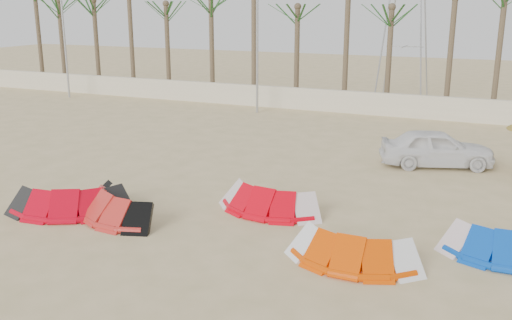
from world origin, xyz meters
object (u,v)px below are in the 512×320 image
at_px(kite_red_left, 76,197).
at_px(car, 437,148).
at_px(kite_red_right, 272,197).
at_px(kite_red_mid, 121,202).
at_px(kite_blue, 508,240).
at_px(kite_orange, 356,245).

xyz_separation_m(kite_red_left, car, (9.69, 9.60, 0.32)).
bearing_deg(kite_red_right, car, 59.93).
bearing_deg(car, kite_red_left, 116.46).
height_order(kite_red_right, car, car).
bearing_deg(kite_red_left, kite_red_right, 23.93).
bearing_deg(kite_red_mid, kite_red_right, 29.23).
distance_m(kite_red_left, kite_blue, 12.47).
bearing_deg(kite_red_left, kite_orange, -0.56).
distance_m(kite_red_left, kite_orange, 8.86).
height_order(kite_red_left, kite_orange, same).
bearing_deg(car, kite_red_mid, 120.74).
bearing_deg(kite_red_right, kite_blue, -6.20).
relative_size(kite_red_right, kite_blue, 1.07).
bearing_deg(kite_red_mid, kite_blue, 8.00).
height_order(kite_red_right, kite_blue, same).
xyz_separation_m(kite_red_mid, kite_red_right, (4.03, 2.26, -0.00)).
bearing_deg(kite_red_right, kite_red_mid, -150.77).
bearing_deg(kite_red_left, kite_red_mid, 7.90).
height_order(kite_red_left, car, car).
relative_size(kite_red_mid, kite_blue, 1.19).
distance_m(kite_red_mid, kite_orange, 7.33).
height_order(kite_red_left, kite_red_right, same).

